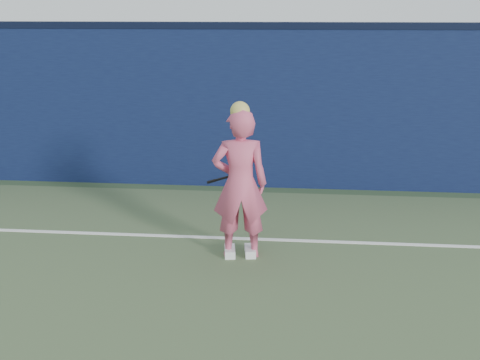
# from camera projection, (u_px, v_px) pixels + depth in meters

# --- Properties ---
(backstop_wall) EXTENTS (24.00, 0.40, 2.50)m
(backstop_wall) POSITION_uv_depth(u_px,v_px,m) (164.00, 108.00, 9.77)
(backstop_wall) COLOR #0C1335
(backstop_wall) RESTS_ON ground
(wall_cap) EXTENTS (24.00, 0.42, 0.10)m
(wall_cap) POSITION_uv_depth(u_px,v_px,m) (161.00, 25.00, 9.41)
(wall_cap) COLOR black
(wall_cap) RESTS_ON backstop_wall
(player) EXTENTS (0.69, 0.50, 1.83)m
(player) POSITION_uv_depth(u_px,v_px,m) (240.00, 184.00, 6.86)
(player) COLOR #CB4E6F
(player) RESTS_ON ground
(racket) EXTENTS (0.56, 0.15, 0.30)m
(racket) POSITION_uv_depth(u_px,v_px,m) (238.00, 175.00, 7.27)
(racket) COLOR black
(racket) RESTS_ON ground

